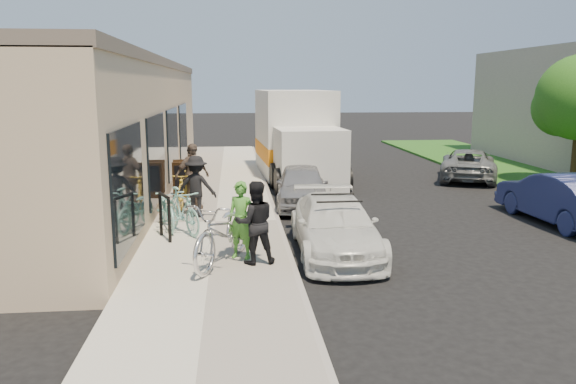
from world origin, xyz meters
name	(u,v)px	position (x,y,z in m)	size (l,w,h in m)	color
ground	(313,263)	(0.00, 0.00, 0.00)	(120.00, 120.00, 0.00)	black
sidewalk	(215,224)	(-2.00, 3.00, 0.07)	(3.00, 34.00, 0.15)	#BDB8AA
curb	(278,223)	(-0.45, 3.00, 0.07)	(0.12, 34.00, 0.13)	gray
storefront	(116,127)	(-5.24, 7.99, 2.12)	(3.60, 20.00, 4.22)	#CBB38D
bike_rack	(165,212)	(-3.02, 1.52, 0.75)	(0.32, 0.66, 0.99)	black
sandwich_board	(184,179)	(-2.98, 6.11, 0.71)	(0.69, 0.70, 1.09)	black
sedan_white	(335,226)	(0.54, 0.59, 0.58)	(1.71, 4.02, 1.20)	silver
sedan_silver	(302,186)	(0.40, 5.13, 0.61)	(1.44, 3.57, 1.22)	gray
moving_truck	(296,140)	(0.82, 10.17, 1.44)	(2.83, 6.72, 3.24)	silver
far_car_blue	(561,198)	(6.66, 2.60, 0.65)	(1.38, 3.97, 1.31)	navy
far_car_gray	(468,164)	(7.09, 9.24, 0.57)	(1.88, 4.07, 1.13)	slate
tandem_bike	(224,232)	(-1.73, -0.33, 0.76)	(0.81, 2.33, 1.23)	silver
woman_rider	(241,220)	(-1.40, -0.02, 0.90)	(0.55, 0.36, 1.50)	#469130
man_standing	(255,223)	(-1.15, -0.36, 0.93)	(0.76, 0.59, 1.56)	black
cruiser_bike_a	(182,211)	(-2.70, 2.02, 0.66)	(0.48, 1.69, 1.02)	#7EBCB3
cruiser_bike_b	(167,208)	(-3.09, 2.48, 0.62)	(0.63, 1.80, 0.95)	#7EBCB3
cruiser_bike_c	(185,190)	(-2.86, 4.64, 0.65)	(0.47, 1.67, 1.00)	gold
bystander_a	(196,186)	(-2.47, 3.58, 0.93)	(1.00, 0.58, 1.55)	black
bystander_b	(192,176)	(-2.63, 4.53, 1.03)	(1.04, 0.43, 1.77)	brown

